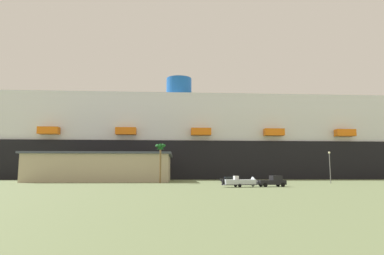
# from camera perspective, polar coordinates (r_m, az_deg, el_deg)

# --- Properties ---
(ground_plane) EXTENTS (600.00, 600.00, 0.00)m
(ground_plane) POSITION_cam_1_polar(r_m,az_deg,el_deg) (113.65, 4.58, -9.01)
(ground_plane) COLOR #66754C
(cruise_ship) EXTENTS (301.30, 39.54, 53.77)m
(cruise_ship) POSITION_cam_1_polar(r_m,az_deg,el_deg) (157.44, 12.80, -2.95)
(cruise_ship) COLOR black
(cruise_ship) RESTS_ON ground_plane
(terminal_building) EXTENTS (42.60, 28.53, 8.63)m
(terminal_building) POSITION_cam_1_polar(r_m,az_deg,el_deg) (110.68, -14.57, -6.58)
(terminal_building) COLOR #B7A88C
(terminal_building) RESTS_ON ground_plane
(pickup_truck) EXTENTS (5.89, 3.17, 2.20)m
(pickup_truck) POSITION_cam_1_polar(r_m,az_deg,el_deg) (69.12, 13.45, -8.86)
(pickup_truck) COLOR black
(pickup_truck) RESTS_ON ground_plane
(small_boat_on_trailer) EXTENTS (8.43, 3.46, 2.15)m
(small_boat_on_trailer) POSITION_cam_1_polar(r_m,az_deg,el_deg) (66.43, 8.56, -9.11)
(small_boat_on_trailer) COLOR #595960
(small_boat_on_trailer) RESTS_ON ground_plane
(palm_tree) EXTENTS (2.96, 3.05, 10.46)m
(palm_tree) POSITION_cam_1_polar(r_m,az_deg,el_deg) (90.17, -5.36, -3.93)
(palm_tree) COLOR brown
(palm_tree) RESTS_ON ground_plane
(street_lamp) EXTENTS (0.56, 0.56, 8.20)m
(street_lamp) POSITION_cam_1_polar(r_m,az_deg,el_deg) (94.65, 22.27, -5.52)
(street_lamp) COLOR slate
(street_lamp) RESTS_ON ground_plane
(parked_car_black_coupe) EXTENTS (4.78, 2.35, 1.58)m
(parked_car_black_coupe) POSITION_cam_1_polar(r_m,az_deg,el_deg) (99.43, 6.16, -8.71)
(parked_car_black_coupe) COLOR black
(parked_car_black_coupe) RESTS_ON ground_plane
(parked_car_blue_suv) EXTENTS (4.87, 2.54, 1.58)m
(parked_car_blue_suv) POSITION_cam_1_polar(r_m,az_deg,el_deg) (106.76, -24.30, -8.00)
(parked_car_blue_suv) COLOR #264C99
(parked_car_blue_suv) RESTS_ON ground_plane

